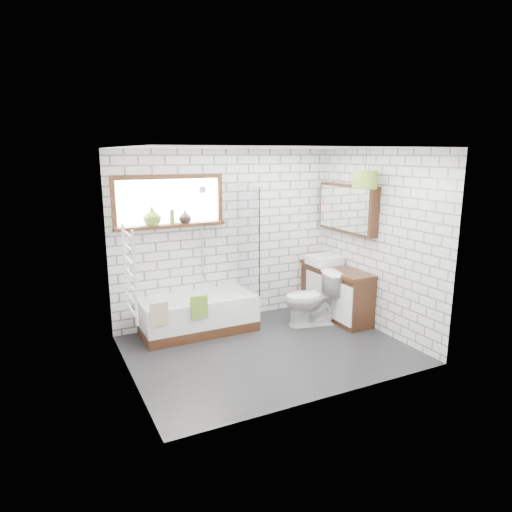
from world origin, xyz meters
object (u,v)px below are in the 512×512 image
bathtub (199,314)px  basin (324,260)px  toilet (311,299)px  pendant (365,179)px  vanity (336,292)px

bathtub → basin: size_ratio=3.43×
toilet → pendant: pendant is taller
bathtub → toilet: 1.63m
bathtub → basin: basin is taller
vanity → toilet: toilet is taller
vanity → basin: bearing=104.0°
pendant → bathtub: bearing=155.9°
vanity → pendant: (-0.03, -0.57, 1.71)m
bathtub → vanity: size_ratio=1.16×
toilet → vanity: bearing=116.7°
bathtub → toilet: toilet is taller
bathtub → basin: 2.10m
basin → vanity: bearing=-76.0°
vanity → basin: basin is taller
toilet → pendant: (0.49, -0.45, 1.71)m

